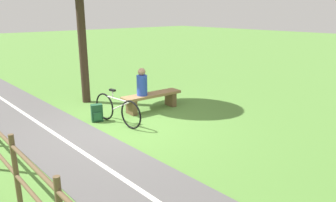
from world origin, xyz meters
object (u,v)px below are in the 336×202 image
at_px(bench, 152,98).
at_px(person_seated, 142,83).
at_px(backpack, 97,113).
at_px(bicycle, 117,110).

relative_size(bench, person_seated, 2.39).
distance_m(person_seated, backpack, 1.59).
height_order(person_seated, bicycle, person_seated).
bearing_deg(bench, person_seated, 0.00).
bearing_deg(bicycle, bench, 97.93).
bearing_deg(bench, backpack, -1.12).
xyz_separation_m(bench, person_seated, (0.34, -0.02, 0.52)).
bearing_deg(person_seated, bicycle, 23.81).
height_order(bicycle, backpack, bicycle).
height_order(bench, bicycle, bicycle).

